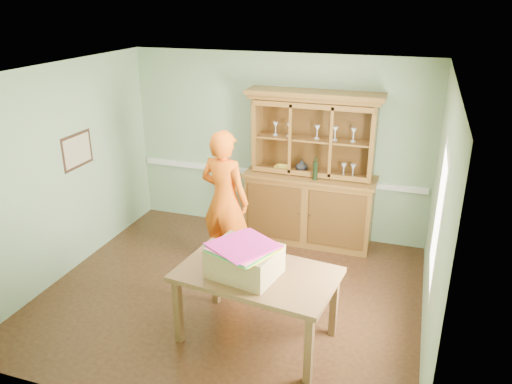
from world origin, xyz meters
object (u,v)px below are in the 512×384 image
(dining_table, at_px, (257,280))
(cardboard_box, at_px, (245,261))
(china_hutch, at_px, (310,191))
(person, at_px, (225,200))

(dining_table, relative_size, cardboard_box, 2.62)
(china_hutch, xyz_separation_m, person, (-0.91, -1.06, 0.16))
(china_hutch, relative_size, person, 1.18)
(dining_table, bearing_deg, china_hutch, 96.53)
(dining_table, bearing_deg, person, 129.92)
(china_hutch, relative_size, dining_table, 1.30)
(china_hutch, bearing_deg, person, -130.60)
(china_hutch, bearing_deg, dining_table, -90.28)
(cardboard_box, height_order, person, person)
(cardboard_box, relative_size, person, 0.35)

